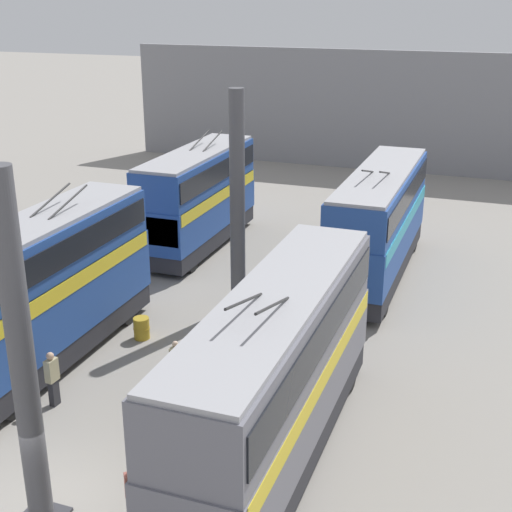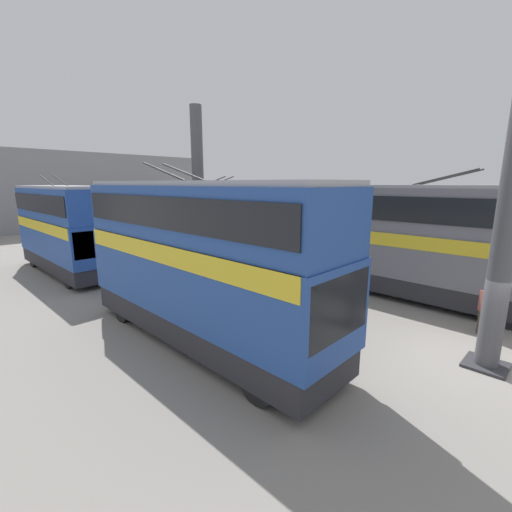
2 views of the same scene
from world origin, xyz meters
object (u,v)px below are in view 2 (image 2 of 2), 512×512
person_by_right_row (299,318)px  bus_left_near (405,234)px  person_by_left_row (485,309)px  bus_left_far (206,215)px  bus_right_near (200,253)px  person_aisle_midway (296,286)px  oil_drum (209,296)px  bus_right_mid (65,224)px

person_by_right_row → bus_left_near: bearing=-177.2°
person_by_right_row → person_by_left_row: size_ratio=1.03×
bus_left_far → bus_left_near: bearing=180.0°
bus_right_near → person_aisle_midway: 5.24m
person_by_right_row → oil_drum: bearing=-89.5°
bus_left_near → person_aisle_midway: 5.42m
bus_left_near → bus_left_far: bus_left_near is taller
bus_left_near → oil_drum: 8.95m
bus_right_mid → oil_drum: 10.44m
person_by_left_row → bus_left_far: bearing=133.6°
bus_left_near → bus_right_near: bus_right_near is taller
bus_left_far → person_by_right_row: bus_left_far is taller
bus_left_near → bus_right_mid: size_ratio=1.22×
bus_right_mid → person_by_right_row: bus_right_mid is taller
bus_right_near → person_by_left_row: bearing=-133.1°
bus_right_mid → person_by_left_row: bus_right_mid is taller
person_by_right_row → person_by_left_row: 6.33m
bus_right_near → person_by_left_row: (-6.39, -6.82, -1.97)m
bus_left_near → bus_left_far: (14.14, 0.00, -0.04)m
bus_right_mid → bus_left_near: bearing=-148.9°
person_aisle_midway → oil_drum: bearing=140.9°
oil_drum → bus_right_near: bearing=138.3°
bus_right_near → person_by_left_row: bus_right_near is taller
bus_right_mid → person_aisle_midway: size_ratio=6.01×
bus_left_near → person_by_left_row: (-3.67, 2.27, -1.88)m
bus_left_far → bus_right_mid: (0.94, 9.09, 0.00)m
bus_right_near → person_by_right_row: bus_right_near is taller
person_aisle_midway → bus_left_far: bearing=73.9°
bus_right_near → person_by_left_row: 9.55m
bus_right_near → bus_right_mid: bearing=0.0°
bus_right_near → person_by_right_row: 3.65m
person_by_left_row → person_by_right_row: bearing=-167.0°
bus_left_near → bus_right_near: size_ratio=1.14×
bus_left_near → bus_right_near: (2.72, 9.09, 0.09)m
person_by_right_row → bus_left_far: bearing=-113.0°
bus_left_far → person_aisle_midway: size_ratio=7.15×
bus_right_mid → person_aisle_midway: bearing=-158.9°
bus_left_far → person_by_right_row: 15.81m
bus_left_far → bus_right_near: (-11.42, 9.09, 0.14)m
bus_left_near → person_aisle_midway: bearing=58.3°
bus_right_near → person_aisle_midway: size_ratio=6.44×
bus_left_near → person_aisle_midway: bus_left_near is taller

